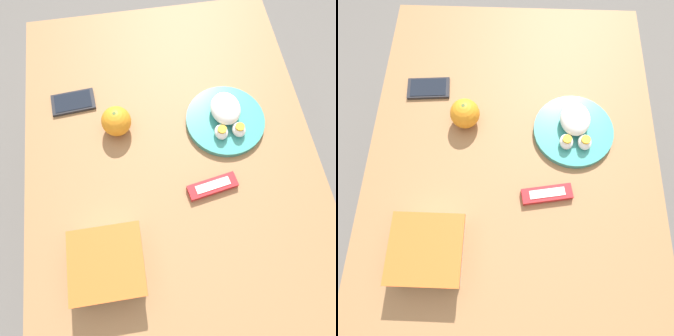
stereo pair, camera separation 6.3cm
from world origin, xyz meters
TOP-DOWN VIEW (x-y plane):
  - ground_plane at (0.00, 0.00)m, footprint 10.00×10.00m
  - table at (0.00, 0.00)m, footprint 1.11×0.82m
  - food_container at (-0.29, 0.20)m, footprint 0.17×0.17m
  - orange_fruit at (0.09, 0.14)m, footprint 0.08×0.08m
  - rice_plate at (0.07, -0.17)m, footprint 0.23×0.23m
  - candy_bar at (-0.13, -0.09)m, footprint 0.06×0.14m
  - cell_phone at (0.20, 0.27)m, footprint 0.08×0.13m

SIDE VIEW (x-z plane):
  - ground_plane at x=0.00m, z-range 0.00..0.00m
  - table at x=0.00m, z-range 0.27..0.98m
  - cell_phone at x=0.20m, z-range 0.71..0.73m
  - candy_bar at x=-0.13m, z-range 0.71..0.73m
  - rice_plate at x=0.07m, z-range 0.70..0.77m
  - food_container at x=-0.29m, z-range 0.71..0.79m
  - orange_fruit at x=0.09m, z-range 0.71..0.80m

